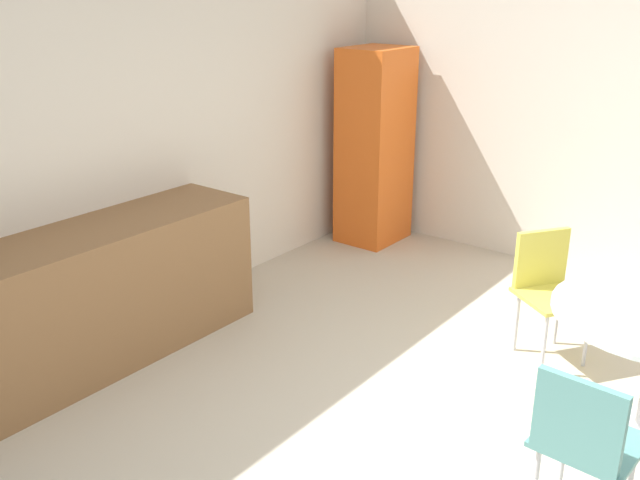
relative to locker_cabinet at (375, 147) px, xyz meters
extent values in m
cube|color=silver|center=(-2.55, 0.45, 0.41)|extent=(6.00, 0.10, 2.60)
cube|color=brown|center=(-3.05, 0.10, -0.44)|extent=(2.32, 0.60, 0.90)
cube|color=orange|center=(0.00, 0.00, 0.00)|extent=(0.60, 0.50, 1.78)
cylinder|color=silver|center=(-2.39, -2.73, -0.68)|extent=(0.02, 0.02, 0.42)
cylinder|color=silver|center=(-2.41, -3.04, -0.68)|extent=(0.02, 0.02, 0.42)
cube|color=teal|center=(-2.56, -2.87, -0.45)|extent=(0.44, 0.44, 0.03)
cube|color=teal|center=(-2.75, -2.86, -0.25)|extent=(0.06, 0.38, 0.38)
cylinder|color=silver|center=(-1.15, -2.42, -0.68)|extent=(0.02, 0.02, 0.42)
cylinder|color=silver|center=(-1.41, -2.24, -0.68)|extent=(0.02, 0.02, 0.42)
cylinder|color=silver|center=(-0.97, -2.16, -0.68)|extent=(0.02, 0.02, 0.42)
cylinder|color=silver|center=(-1.23, -1.98, -0.68)|extent=(0.02, 0.02, 0.42)
cube|color=#D8CC4C|center=(-1.19, -2.20, -0.45)|extent=(0.58, 0.58, 0.03)
cube|color=#D8CC4C|center=(-1.08, -2.04, -0.25)|extent=(0.33, 0.25, 0.38)
camera|label=1|loc=(-5.37, -3.55, 1.48)|focal=39.89mm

